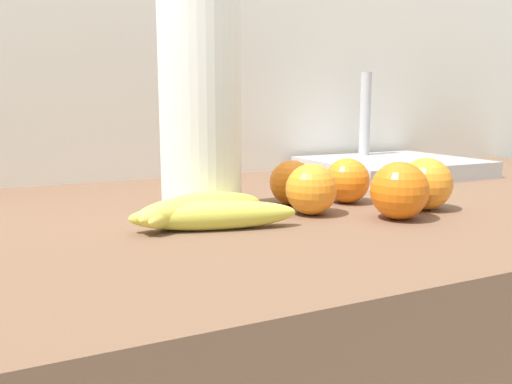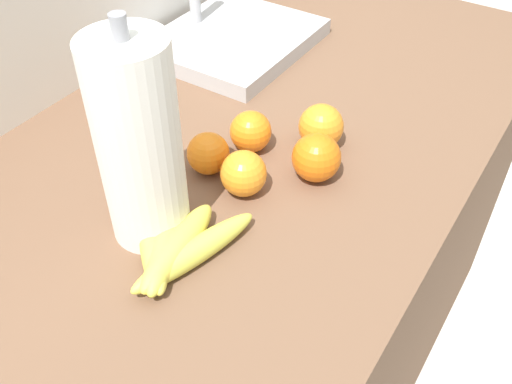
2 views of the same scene
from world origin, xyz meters
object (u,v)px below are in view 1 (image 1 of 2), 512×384
at_px(banana_bunch, 199,211).
at_px(orange_back_right, 399,191).
at_px(paper_towel_roll, 200,107).
at_px(orange_back_left, 426,184).
at_px(orange_center, 349,181).
at_px(orange_front, 292,183).
at_px(orange_right, 311,189).
at_px(sink_basin, 391,165).

xyz_separation_m(banana_bunch, orange_back_right, (0.25, -0.08, 0.02)).
bearing_deg(paper_towel_roll, orange_back_left, -19.77).
bearing_deg(orange_center, paper_towel_roll, 175.83).
relative_size(orange_back_right, orange_front, 1.14).
distance_m(banana_bunch, orange_front, 0.19).
bearing_deg(paper_towel_roll, orange_right, -26.37).
xyz_separation_m(banana_bunch, orange_right, (0.16, -0.00, 0.02)).
bearing_deg(orange_back_right, orange_back_left, 23.25).
relative_size(orange_center, orange_right, 0.97).
xyz_separation_m(orange_back_right, paper_towel_roll, (-0.23, 0.14, 0.11)).
distance_m(orange_right, paper_towel_roll, 0.19).
height_order(orange_center, orange_right, orange_right).
height_order(banana_bunch, sink_basin, sink_basin).
height_order(orange_back_left, paper_towel_roll, paper_towel_roll).
height_order(orange_center, orange_back_left, orange_back_left).
height_order(banana_bunch, orange_back_left, orange_back_left).
xyz_separation_m(orange_back_left, paper_towel_roll, (-0.30, 0.11, 0.11)).
height_order(orange_center, paper_towel_roll, paper_towel_roll).
distance_m(banana_bunch, orange_center, 0.27).
relative_size(orange_back_right, orange_right, 1.08).
height_order(orange_front, orange_right, orange_right).
distance_m(paper_towel_roll, sink_basin, 0.56).
height_order(orange_back_left, orange_front, orange_back_left).
bearing_deg(sink_basin, orange_right, -143.28).
relative_size(banana_bunch, paper_towel_roll, 0.64).
bearing_deg(orange_front, sink_basin, 29.32).
bearing_deg(orange_back_left, paper_towel_roll, 160.23).
bearing_deg(sink_basin, orange_center, -140.14).
bearing_deg(orange_right, orange_back_right, -39.91).
bearing_deg(sink_basin, banana_bunch, -152.87).
distance_m(banana_bunch, orange_back_right, 0.27).
relative_size(orange_front, paper_towel_roll, 0.21).
xyz_separation_m(orange_back_right, sink_basin, (0.28, 0.35, -0.02)).
relative_size(orange_back_left, orange_front, 1.11).
bearing_deg(banana_bunch, orange_right, -1.05).
xyz_separation_m(orange_right, paper_towel_roll, (-0.14, 0.07, 0.11)).
bearing_deg(banana_bunch, orange_center, 10.18).
bearing_deg(sink_basin, orange_back_right, -128.57).
bearing_deg(orange_center, orange_front, 164.13).
height_order(paper_towel_roll, sink_basin, paper_towel_roll).
relative_size(orange_back_right, paper_towel_roll, 0.24).
relative_size(orange_back_left, paper_towel_roll, 0.23).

